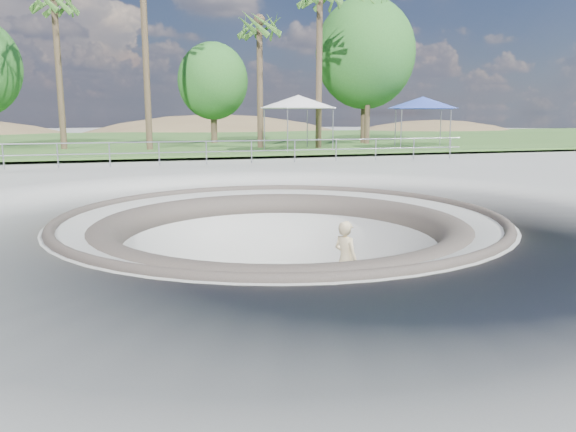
# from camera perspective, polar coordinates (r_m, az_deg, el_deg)

# --- Properties ---
(ground) EXTENTS (180.00, 180.00, 0.00)m
(ground) POSITION_cam_1_polar(r_m,az_deg,el_deg) (13.05, -0.75, -0.07)
(ground) COLOR #9E9E99
(ground) RESTS_ON ground
(skate_bowl) EXTENTS (14.00, 14.00, 4.10)m
(skate_bowl) POSITION_cam_1_polar(r_m,az_deg,el_deg) (13.50, -0.73, -7.72)
(skate_bowl) COLOR #9E9E99
(skate_bowl) RESTS_ON ground
(grass_strip) EXTENTS (180.00, 36.00, 0.12)m
(grass_strip) POSITION_cam_1_polar(r_m,az_deg,el_deg) (46.54, -12.14, 7.55)
(grass_strip) COLOR #376126
(grass_strip) RESTS_ON ground
(distant_hills) EXTENTS (103.20, 45.00, 28.60)m
(distant_hills) POSITION_cam_1_polar(r_m,az_deg,el_deg) (70.53, -10.28, 2.62)
(distant_hills) COLOR brown
(distant_hills) RESTS_ON ground
(safety_railing) EXTENTS (25.00, 0.06, 1.03)m
(safety_railing) POSITION_cam_1_polar(r_m,az_deg,el_deg) (24.66, -8.29, 6.41)
(safety_railing) COLOR gray
(safety_railing) RESTS_ON ground
(skateboard) EXTENTS (0.93, 0.60, 0.09)m
(skateboard) POSITION_cam_1_polar(r_m,az_deg,el_deg) (13.12, 5.80, -8.32)
(skateboard) COLOR brown
(skateboard) RESTS_ON ground
(skater) EXTENTS (0.66, 0.78, 1.81)m
(skater) POSITION_cam_1_polar(r_m,az_deg,el_deg) (12.85, 5.88, -4.42)
(skater) COLOR tan
(skater) RESTS_ON skateboard
(canopy_white) EXTENTS (6.00, 6.00, 3.09)m
(canopy_white) POSITION_cam_1_polar(r_m,az_deg,el_deg) (32.45, 1.03, 11.52)
(canopy_white) COLOR gray
(canopy_white) RESTS_ON ground
(canopy_blue) EXTENTS (5.73, 5.73, 3.08)m
(canopy_blue) POSITION_cam_1_polar(r_m,az_deg,el_deg) (36.13, 13.52, 11.12)
(canopy_blue) COLOR gray
(canopy_blue) RESTS_ON ground
(palm_b) EXTENTS (2.60, 2.60, 9.52)m
(palm_b) POSITION_cam_1_polar(r_m,az_deg,el_deg) (36.24, -22.68, 19.19)
(palm_b) COLOR brown
(palm_b) RESTS_ON ground
(palm_d) EXTENTS (2.60, 2.60, 8.41)m
(palm_d) POSITION_cam_1_polar(r_m,az_deg,el_deg) (35.12, -2.93, 18.54)
(palm_d) COLOR brown
(palm_d) RESTS_ON ground
(palm_e) EXTENTS (2.60, 2.60, 10.01)m
(palm_e) POSITION_cam_1_polar(r_m,az_deg,el_deg) (34.80, 3.25, 21.11)
(palm_e) COLOR brown
(palm_e) RESTS_ON ground
(palm_f) EXTENTS (2.60, 2.60, 10.11)m
(palm_f) POSITION_cam_1_polar(r_m,az_deg,el_deg) (40.04, 8.31, 19.74)
(palm_f) COLOR brown
(palm_f) RESTS_ON ground
(bushy_tree_mid) EXTENTS (4.88, 4.44, 7.04)m
(bushy_tree_mid) POSITION_cam_1_polar(r_m,az_deg,el_deg) (40.52, -7.63, 13.40)
(bushy_tree_mid) COLOR brown
(bushy_tree_mid) RESTS_ON ground
(bushy_tree_right) EXTENTS (6.97, 6.34, 10.05)m
(bushy_tree_right) POSITION_cam_1_polar(r_m,az_deg,el_deg) (40.72, 7.88, 16.03)
(bushy_tree_right) COLOR brown
(bushy_tree_right) RESTS_ON ground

